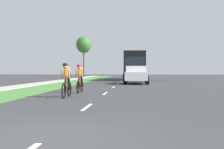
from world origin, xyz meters
The scene contains 10 objects.
ground_plane centered at (0.00, 20.00, 0.00)m, with size 120.00×120.00×0.00m, color #38383A.
grass_verge centered at (-4.91, 20.00, 0.00)m, with size 2.95×70.00×0.01m, color #478438.
sidewalk_concrete centered at (-7.25, 20.00, 0.00)m, with size 1.73×70.00×0.10m, color #B2ADA3.
lane_markings_center centered at (0.00, 24.00, 0.00)m, with size 0.12×52.20×0.01m.
cyclist_lead centered at (-1.52, 7.62, 0.81)m, with size 0.42×1.72×1.58m.
cyclist_trailing centered at (-1.44, 10.27, 0.81)m, with size 0.42×1.72×1.58m.
pickup_white centered at (1.69, 21.07, 0.83)m, with size 2.22×5.10×1.64m.
bus_black centered at (1.54, 31.93, 1.98)m, with size 2.78×11.60×3.48m.
suv_dark_green centered at (1.45, 49.43, 0.95)m, with size 2.15×4.70×1.79m.
street_tree_far centered at (-7.94, 45.82, 5.98)m, with size 2.80×2.80×7.56m.
Camera 1 is at (1.64, -4.86, 1.24)m, focal length 44.51 mm.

